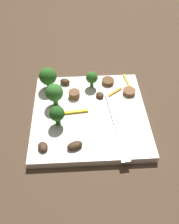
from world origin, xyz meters
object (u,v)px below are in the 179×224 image
object	(u,v)px
mushroom_2	(65,82)
pepper_strip_0	(114,93)
sausage_slice_0	(74,94)
mushroom_3	(43,147)
plate	(90,115)
mushroom_0	(100,95)
broccoli_floret_3	(57,114)
broccoli_floret_1	(48,77)
pepper_strip_2	(127,81)
mushroom_1	(75,145)
pepper_strip_1	(75,110)
broccoli_floret_0	(54,93)
sausage_slice_1	(108,81)
fork	(117,131)
broccoli_floret_2	(92,78)
sausage_slice_2	(129,92)

from	to	relation	value
mushroom_2	pepper_strip_0	xyz separation A→B (m)	(0.04, 0.12, -0.00)
sausage_slice_0	mushroom_3	bearing A→B (deg)	-23.73
plate	mushroom_0	size ratio (longest dim) A/B	12.45
broccoli_floret_3	broccoli_floret_1	bearing A→B (deg)	-167.96
pepper_strip_0	pepper_strip_2	size ratio (longest dim) A/B	0.94
mushroom_1	pepper_strip_1	size ratio (longest dim) A/B	0.54
plate	mushroom_1	world-z (taller)	mushroom_1
broccoli_floret_0	mushroom_0	xyz separation A→B (m)	(-0.02, 0.10, -0.03)
sausage_slice_0	mushroom_2	bearing A→B (deg)	-154.86
mushroom_1	pepper_strip_2	xyz separation A→B (m)	(-0.19, 0.13, -0.00)
broccoli_floret_1	mushroom_3	bearing A→B (deg)	-0.89
plate	pepper_strip_2	xyz separation A→B (m)	(-0.10, 0.10, 0.01)
broccoli_floret_3	sausage_slice_0	distance (m)	0.09
sausage_slice_1	sausage_slice_0	bearing A→B (deg)	-62.35
broccoli_floret_1	pepper_strip_2	distance (m)	0.20
broccoli_floret_0	sausage_slice_1	size ratio (longest dim) A/B	1.88
fork	broccoli_floret_0	xyz separation A→B (m)	(-0.09, -0.13, 0.03)
broccoli_floret_2	pepper_strip_1	world-z (taller)	broccoli_floret_2
broccoli_floret_0	mushroom_2	distance (m)	0.08
fork	mushroom_2	distance (m)	0.19
mushroom_0	pepper_strip_2	bearing A→B (deg)	124.44
sausage_slice_0	fork	bearing A→B (deg)	38.51
mushroom_3	sausage_slice_1	bearing A→B (deg)	141.84
broccoli_floret_0	sausage_slice_2	size ratio (longest dim) A/B	1.90
sausage_slice_1	mushroom_2	xyz separation A→B (m)	(-0.00, -0.11, 0.00)
plate	pepper_strip_0	xyz separation A→B (m)	(-0.06, 0.06, 0.01)
mushroom_3	pepper_strip_1	world-z (taller)	mushroom_3
sausage_slice_1	pepper_strip_0	distance (m)	0.04
plate	broccoli_floret_2	distance (m)	0.09
pepper_strip_1	mushroom_3	bearing A→B (deg)	-33.91
broccoli_floret_0	mushroom_2	xyz separation A→B (m)	(-0.07, 0.02, -0.03)
mushroom_2	mushroom_3	size ratio (longest dim) A/B	1.00
broccoli_floret_0	mushroom_1	size ratio (longest dim) A/B	1.77
mushroom_3	broccoli_floret_1	bearing A→B (deg)	179.11
broccoli_floret_2	pepper_strip_2	size ratio (longest dim) A/B	0.79
mushroom_3	pepper_strip_0	world-z (taller)	mushroom_3
mushroom_0	plate	bearing A→B (deg)	-29.42
mushroom_2	sausage_slice_2	bearing A→B (deg)	74.09
broccoli_floret_0	broccoli_floret_2	xyz separation A→B (m)	(-0.06, 0.09, -0.01)
pepper_strip_1	pepper_strip_2	world-z (taller)	same
pepper_strip_0	mushroom_3	bearing A→B (deg)	-46.52
broccoli_floret_0	broccoli_floret_1	world-z (taller)	same
pepper_strip_0	sausage_slice_1	bearing A→B (deg)	-165.56
broccoli_floret_3	pepper_strip_0	distance (m)	0.16
broccoli_floret_3	mushroom_2	size ratio (longest dim) A/B	1.95
pepper_strip_2	mushroom_2	bearing A→B (deg)	-90.54
broccoli_floret_1	mushroom_1	xyz separation A→B (m)	(0.18, 0.06, -0.03)
plate	broccoli_floret_3	size ratio (longest dim) A/B	5.34
sausage_slice_2	mushroom_1	world-z (taller)	mushroom_1
sausage_slice_2	mushroom_0	distance (m)	0.07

